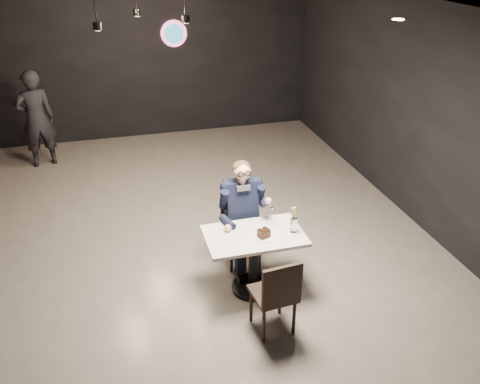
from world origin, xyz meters
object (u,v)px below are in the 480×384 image
object	(u,v)px
sundae_glass	(294,225)
chair_near	(273,292)
chair_far	(241,231)
main_table	(254,262)
seated_man	(241,213)
passerby	(36,119)

from	to	relation	value
sundae_glass	chair_near	bearing A→B (deg)	-125.53
chair_far	chair_near	size ratio (longest dim) A/B	1.00
main_table	seated_man	bearing A→B (deg)	90.00
chair_near	seated_man	distance (m)	1.25
main_table	passerby	distance (m)	5.15
main_table	passerby	size ratio (longest dim) A/B	0.64
passerby	seated_man	bearing A→B (deg)	110.01
sundae_glass	passerby	world-z (taller)	passerby
chair_near	passerby	xyz separation A→B (m)	(-2.62, 5.09, 0.39)
chair_far	seated_man	bearing A→B (deg)	153.43
main_table	chair_far	world-z (taller)	chair_far
seated_man	sundae_glass	distance (m)	0.76
seated_man	chair_far	bearing A→B (deg)	-26.57
chair_near	passerby	world-z (taller)	passerby
chair_far	sundae_glass	xyz separation A→B (m)	(0.44, -0.61, 0.38)
chair_far	seated_man	distance (m)	0.26
sundae_glass	passerby	distance (m)	5.42
chair_far	passerby	xyz separation A→B (m)	(-2.62, 3.86, 0.39)
main_table	sundae_glass	xyz separation A→B (m)	(0.44, -0.06, 0.46)
chair_near	seated_man	bearing A→B (deg)	84.10
chair_far	passerby	size ratio (longest dim) A/B	0.54
seated_man	chair_near	bearing A→B (deg)	-90.00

